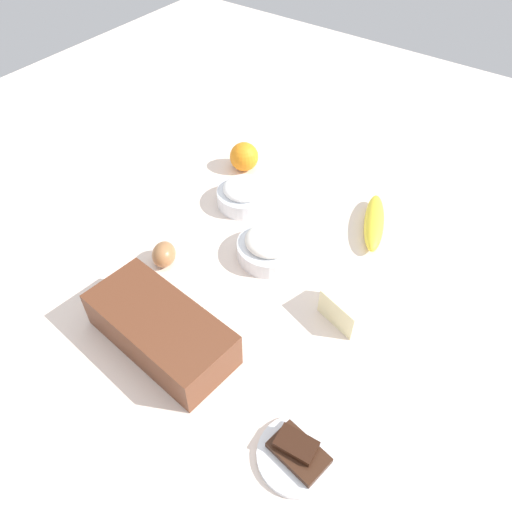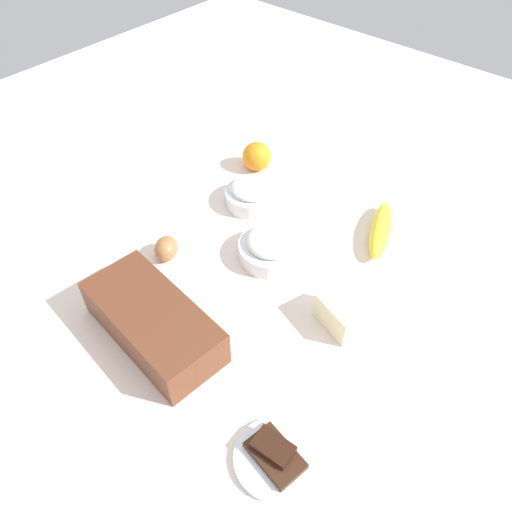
{
  "view_description": "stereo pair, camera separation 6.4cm",
  "coord_description": "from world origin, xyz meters",
  "px_view_note": "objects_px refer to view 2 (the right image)",
  "views": [
    {
      "loc": [
        -0.42,
        0.58,
        0.77
      ],
      "look_at": [
        0.0,
        0.0,
        0.04
      ],
      "focal_mm": 34.84,
      "sensor_mm": 36.0,
      "label": 1
    },
    {
      "loc": [
        -0.47,
        0.54,
        0.77
      ],
      "look_at": [
        0.0,
        0.0,
        0.04
      ],
      "focal_mm": 34.84,
      "sensor_mm": 36.0,
      "label": 2
    }
  ],
  "objects_px": {
    "sugar_bowl": "(252,193)",
    "banana": "(381,230)",
    "orange_fruit": "(257,156)",
    "egg_near_butter": "(166,248)",
    "loaf_pan": "(153,321)",
    "butter_block": "(343,312)",
    "flour_bowl": "(270,246)",
    "chocolate_plate": "(275,456)"
  },
  "relations": [
    {
      "from": "butter_block",
      "to": "egg_near_butter",
      "type": "xyz_separation_m",
      "value": [
        0.38,
        0.1,
        -0.01
      ]
    },
    {
      "from": "sugar_bowl",
      "to": "butter_block",
      "type": "distance_m",
      "value": 0.4
    },
    {
      "from": "loaf_pan",
      "to": "egg_near_butter",
      "type": "bearing_deg",
      "value": -41.82
    },
    {
      "from": "banana",
      "to": "butter_block",
      "type": "height_order",
      "value": "butter_block"
    },
    {
      "from": "flour_bowl",
      "to": "egg_near_butter",
      "type": "bearing_deg",
      "value": 41.72
    },
    {
      "from": "flour_bowl",
      "to": "egg_near_butter",
      "type": "relative_size",
      "value": 2.27
    },
    {
      "from": "banana",
      "to": "loaf_pan",
      "type": "bearing_deg",
      "value": 71.17
    },
    {
      "from": "flour_bowl",
      "to": "sugar_bowl",
      "type": "xyz_separation_m",
      "value": [
        0.15,
        -0.11,
        0.0
      ]
    },
    {
      "from": "egg_near_butter",
      "to": "loaf_pan",
      "type": "bearing_deg",
      "value": 132.37
    },
    {
      "from": "orange_fruit",
      "to": "butter_block",
      "type": "distance_m",
      "value": 0.52
    },
    {
      "from": "butter_block",
      "to": "egg_near_butter",
      "type": "distance_m",
      "value": 0.4
    },
    {
      "from": "butter_block",
      "to": "sugar_bowl",
      "type": "bearing_deg",
      "value": -23.09
    },
    {
      "from": "butter_block",
      "to": "chocolate_plate",
      "type": "xyz_separation_m",
      "value": [
        -0.07,
        0.29,
        -0.02
      ]
    },
    {
      "from": "loaf_pan",
      "to": "chocolate_plate",
      "type": "height_order",
      "value": "loaf_pan"
    },
    {
      "from": "orange_fruit",
      "to": "chocolate_plate",
      "type": "distance_m",
      "value": 0.76
    },
    {
      "from": "flour_bowl",
      "to": "banana",
      "type": "relative_size",
      "value": 0.74
    },
    {
      "from": "orange_fruit",
      "to": "flour_bowl",
      "type": "bearing_deg",
      "value": 136.26
    },
    {
      "from": "sugar_bowl",
      "to": "egg_near_butter",
      "type": "height_order",
      "value": "sugar_bowl"
    },
    {
      "from": "loaf_pan",
      "to": "chocolate_plate",
      "type": "bearing_deg",
      "value": 179.77
    },
    {
      "from": "sugar_bowl",
      "to": "banana",
      "type": "xyz_separation_m",
      "value": [
        -0.29,
        -0.1,
        -0.01
      ]
    },
    {
      "from": "butter_block",
      "to": "chocolate_plate",
      "type": "bearing_deg",
      "value": 104.05
    },
    {
      "from": "loaf_pan",
      "to": "orange_fruit",
      "type": "height_order",
      "value": "loaf_pan"
    },
    {
      "from": "sugar_bowl",
      "to": "orange_fruit",
      "type": "xyz_separation_m",
      "value": [
        0.09,
        -0.11,
        0.01
      ]
    },
    {
      "from": "flour_bowl",
      "to": "orange_fruit",
      "type": "height_order",
      "value": "orange_fruit"
    },
    {
      "from": "loaf_pan",
      "to": "butter_block",
      "type": "bearing_deg",
      "value": -128.28
    },
    {
      "from": "banana",
      "to": "egg_near_butter",
      "type": "height_order",
      "value": "egg_near_butter"
    },
    {
      "from": "sugar_bowl",
      "to": "banana",
      "type": "relative_size",
      "value": 0.68
    },
    {
      "from": "sugar_bowl",
      "to": "chocolate_plate",
      "type": "bearing_deg",
      "value": 134.62
    },
    {
      "from": "chocolate_plate",
      "to": "egg_near_butter",
      "type": "bearing_deg",
      "value": -22.15
    },
    {
      "from": "sugar_bowl",
      "to": "banana",
      "type": "distance_m",
      "value": 0.31
    },
    {
      "from": "flour_bowl",
      "to": "butter_block",
      "type": "height_order",
      "value": "flour_bowl"
    },
    {
      "from": "flour_bowl",
      "to": "chocolate_plate",
      "type": "bearing_deg",
      "value": 130.89
    },
    {
      "from": "egg_near_butter",
      "to": "chocolate_plate",
      "type": "height_order",
      "value": "egg_near_butter"
    },
    {
      "from": "sugar_bowl",
      "to": "orange_fruit",
      "type": "relative_size",
      "value": 1.74
    },
    {
      "from": "sugar_bowl",
      "to": "butter_block",
      "type": "xyz_separation_m",
      "value": [
        -0.36,
        0.16,
        0.0
      ]
    },
    {
      "from": "loaf_pan",
      "to": "chocolate_plate",
      "type": "xyz_separation_m",
      "value": [
        -0.32,
        0.03,
        -0.03
      ]
    },
    {
      "from": "orange_fruit",
      "to": "egg_near_butter",
      "type": "relative_size",
      "value": 1.19
    },
    {
      "from": "butter_block",
      "to": "egg_near_butter",
      "type": "bearing_deg",
      "value": 14.77
    },
    {
      "from": "chocolate_plate",
      "to": "banana",
      "type": "bearing_deg",
      "value": -75.24
    },
    {
      "from": "loaf_pan",
      "to": "orange_fruit",
      "type": "relative_size",
      "value": 3.95
    },
    {
      "from": "egg_near_butter",
      "to": "chocolate_plate",
      "type": "xyz_separation_m",
      "value": [
        -0.45,
        0.19,
        -0.01
      ]
    },
    {
      "from": "butter_block",
      "to": "egg_near_butter",
      "type": "relative_size",
      "value": 1.45
    }
  ]
}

